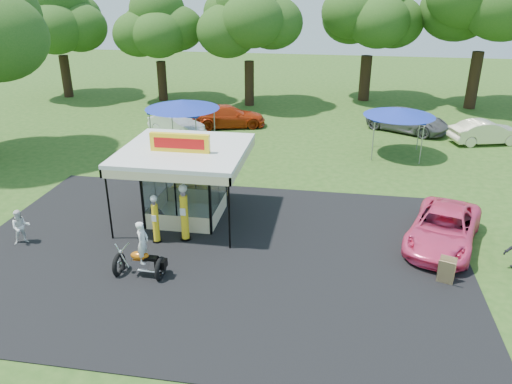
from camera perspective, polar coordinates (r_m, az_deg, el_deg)
ground at (r=18.73m, az=-6.27°, el=-10.00°), size 120.00×120.00×0.00m
asphalt_apron at (r=20.36m, az=-4.79°, el=-6.92°), size 20.00×14.00×0.04m
gas_station_kiosk at (r=22.69m, az=-8.02°, el=1.16°), size 5.40×5.40×4.18m
gas_pump_left at (r=21.03m, az=-11.42°, el=-3.18°), size 0.40×0.40×2.15m
gas_pump_right at (r=20.92m, az=-8.19°, el=-2.50°), size 0.47×0.47×2.55m
motorcycle at (r=18.88m, az=-12.91°, el=-6.98°), size 1.97×0.96×2.33m
spare_tires at (r=22.85m, az=-11.36°, el=-2.75°), size 0.93×0.56×0.79m
a_frame_sign at (r=19.41m, az=20.91°, el=-8.47°), size 0.63×0.68×1.03m
kiosk_car at (r=25.13m, az=-6.40°, el=0.28°), size 2.82×1.13×0.96m
pink_sedan at (r=21.96m, az=20.64°, el=-3.92°), size 4.09×5.94×1.51m
spectator_west at (r=22.84m, az=-25.29°, el=-3.64°), size 0.94×0.90×1.52m
bg_car_a at (r=36.09m, az=-9.10°, el=7.69°), size 4.58×3.36×1.44m
bg_car_b at (r=37.44m, az=-3.24°, el=8.63°), size 5.94×3.80×1.60m
bg_car_d at (r=37.91m, az=16.97°, el=7.84°), size 6.32×5.12×1.60m
bg_car_e at (r=36.82m, az=24.82°, el=6.22°), size 4.99×2.91×1.55m
tent_west at (r=31.97m, az=-8.43°, el=9.85°), size 4.67×4.67×3.26m
tent_east at (r=31.91m, az=16.07°, el=8.77°), size 4.32×4.32×3.02m
oak_far_a at (r=49.81m, az=-21.69°, el=17.70°), size 8.93×8.93×10.58m
oak_far_b at (r=46.02m, az=-11.09°, el=17.73°), size 8.04×8.04×9.59m
oak_far_c at (r=43.27m, az=-0.81°, el=18.68°), size 9.07×9.07×10.69m
oak_far_d at (r=46.25m, az=12.91°, el=18.70°), size 9.21×9.21×10.97m
oak_far_e at (r=45.86m, az=24.87°, el=18.92°), size 10.98×10.98×13.08m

